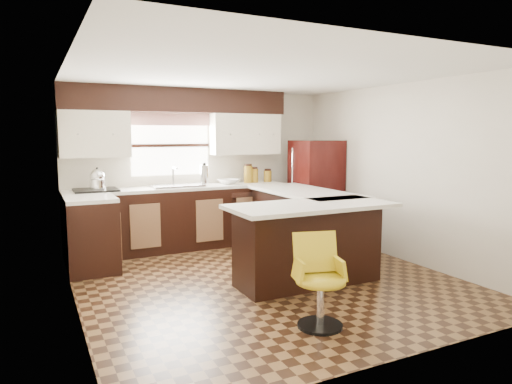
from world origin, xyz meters
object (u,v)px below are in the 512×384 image
refrigerator (316,190)px  bar_chair (321,282)px  peninsula_long (302,226)px  peninsula_return (308,245)px

refrigerator → bar_chair: 3.55m
refrigerator → peninsula_long: bearing=-132.6°
peninsula_long → refrigerator: 1.28m
peninsula_long → refrigerator: (0.83, 0.90, 0.36)m
peninsula_return → refrigerator: bearing=54.2°
peninsula_long → peninsula_return: 1.11m
peninsula_long → peninsula_return: bearing=-118.3°
refrigerator → bar_chair: bearing=-122.9°
bar_chair → peninsula_long: bearing=77.3°
peninsula_long → bar_chair: bearing=-117.8°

